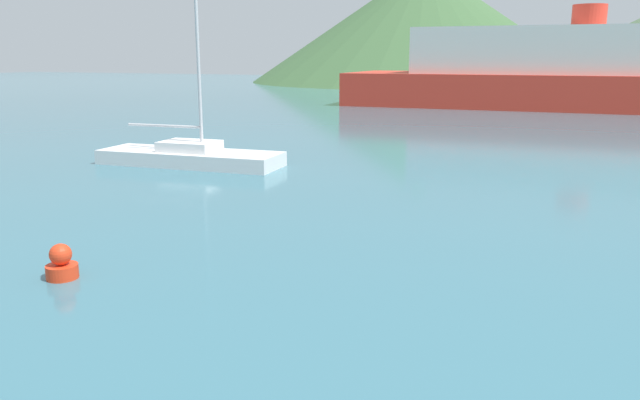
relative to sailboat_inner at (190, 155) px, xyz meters
The scene contains 4 objects.
sailboat_inner is the anchor object (origin of this frame).
ferry_distant 36.01m from the sailboat_inner, 68.06° to the left, with size 36.46×10.74×7.70m.
buoy_marker 12.16m from the sailboat_inner, 67.13° to the right, with size 0.57×0.57×0.66m.
hill_west 78.17m from the sailboat_inner, 97.00° to the left, with size 52.19×52.19×17.32m.
Camera 1 is at (4.10, 2.85, 4.01)m, focal length 35.00 mm.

